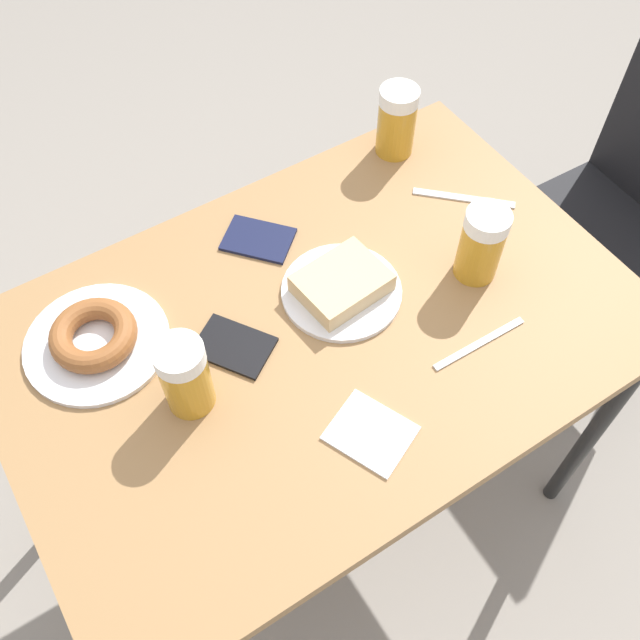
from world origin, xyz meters
TOP-DOWN VIEW (x-y plane):
  - ground_plane at (0.00, 0.00)m, footprint 8.00×8.00m
  - table at (0.00, 0.00)m, footprint 0.73×1.09m
  - chair at (-0.05, 0.95)m, footprint 0.41×0.41m
  - plate_with_cake at (-0.04, 0.07)m, footprint 0.21×0.21m
  - plate_with_donut at (-0.17, -0.34)m, footprint 0.25×0.25m
  - beer_mug_left at (0.05, 0.30)m, footprint 0.08×0.08m
  - beer_mug_center at (-0.29, 0.37)m, footprint 0.08×0.08m
  - beer_mug_right at (0.01, -0.25)m, footprint 0.08×0.08m
  - napkin_folded at (0.21, -0.04)m, footprint 0.15×0.14m
  - fork at (0.18, 0.21)m, footprint 0.02×0.19m
  - knife at (-0.10, 0.40)m, footprint 0.15×0.15m
  - passport_near_edge at (-0.04, -0.15)m, footprint 0.15×0.14m
  - passport_far_edge at (-0.23, 0.01)m, footprint 0.15×0.15m

SIDE VIEW (x-z plane):
  - ground_plane at x=0.00m, z-range 0.00..0.00m
  - chair at x=-0.05m, z-range 0.08..1.02m
  - table at x=0.00m, z-range 0.32..1.09m
  - knife at x=-0.10m, z-range 0.77..0.77m
  - fork at x=0.18m, z-range 0.77..0.77m
  - napkin_folded at x=0.21m, z-range 0.77..0.77m
  - passport_near_edge at x=-0.04m, z-range 0.77..0.78m
  - passport_far_edge at x=-0.23m, z-range 0.77..0.78m
  - plate_with_donut at x=-0.17m, z-range 0.76..0.81m
  - plate_with_cake at x=-0.04m, z-range 0.76..0.81m
  - beer_mug_left at x=0.05m, z-range 0.77..0.92m
  - beer_mug_center at x=-0.29m, z-range 0.77..0.92m
  - beer_mug_right at x=0.01m, z-range 0.77..0.92m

